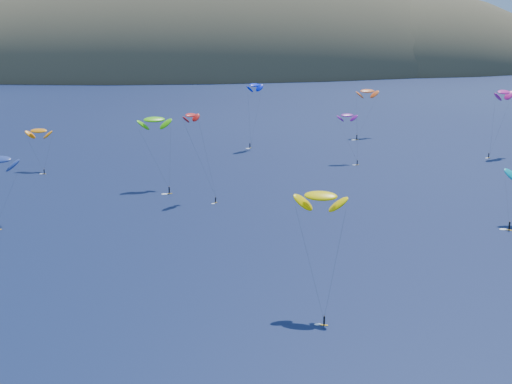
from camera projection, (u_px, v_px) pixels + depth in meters
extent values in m
ellipsoid|color=#3D3526|center=(204.00, 81.00, 634.71)|extent=(600.00, 300.00, 210.00)
ellipsoid|color=#3D3526|center=(23.00, 75.00, 638.33)|extent=(340.00, 240.00, 120.00)
ellipsoid|color=#3D3526|center=(384.00, 77.00, 638.49)|extent=(320.00, 220.00, 156.00)
ellipsoid|color=#3D3526|center=(489.00, 67.00, 693.47)|extent=(240.00, 180.00, 84.00)
cube|color=orange|center=(44.00, 174.00, 223.87)|extent=(1.32, 0.61, 0.07)
cylinder|color=black|center=(44.00, 171.00, 223.67)|extent=(0.30, 0.30, 1.36)
sphere|color=#8C6047|center=(44.00, 169.00, 223.47)|extent=(0.23, 0.23, 0.23)
ellipsoid|color=orange|center=(39.00, 131.00, 228.09)|extent=(8.91, 5.42, 4.64)
cube|color=orange|center=(324.00, 325.00, 117.04)|extent=(1.32, 0.82, 0.07)
cylinder|color=black|center=(324.00, 321.00, 116.84)|extent=(0.30, 0.30, 1.37)
sphere|color=#8C6047|center=(324.00, 316.00, 116.64)|extent=(0.23, 0.23, 0.23)
ellipsoid|color=#FFDB00|center=(321.00, 196.00, 120.96)|extent=(9.63, 7.06, 4.88)
cube|color=orange|center=(169.00, 194.00, 199.98)|extent=(1.69, 0.75, 0.09)
cylinder|color=black|center=(169.00, 190.00, 199.73)|extent=(0.38, 0.38, 1.74)
sphere|color=#8C6047|center=(169.00, 187.00, 199.47)|extent=(0.29, 0.29, 0.29)
ellipsoid|color=#4DD00A|center=(154.00, 119.00, 205.23)|extent=(10.15, 6.02, 5.32)
cube|color=orange|center=(250.00, 148.00, 265.50)|extent=(1.40, 1.33, 0.08)
cylinder|color=black|center=(250.00, 145.00, 265.26)|extent=(0.35, 0.35, 1.60)
sphere|color=#8C6047|center=(250.00, 143.00, 265.03)|extent=(0.27, 0.27, 0.27)
ellipsoid|color=#0017E3|center=(255.00, 85.00, 262.76)|extent=(8.58, 8.30, 4.55)
cube|color=orange|center=(509.00, 230.00, 167.18)|extent=(1.62, 1.31, 0.09)
cylinder|color=black|center=(509.00, 226.00, 166.93)|extent=(0.38, 0.38, 1.75)
sphere|color=#8C6047|center=(510.00, 222.00, 166.67)|extent=(0.29, 0.29, 0.29)
cube|color=orange|center=(357.00, 165.00, 236.86)|extent=(1.31, 0.43, 0.07)
cylinder|color=black|center=(357.00, 162.00, 236.66)|extent=(0.30, 0.30, 1.38)
sphere|color=#8C6047|center=(357.00, 160.00, 236.45)|extent=(0.23, 0.23, 0.23)
ellipsoid|color=#7E148A|center=(347.00, 115.00, 239.29)|extent=(7.00, 3.48, 3.84)
cube|color=orange|center=(488.00, 158.00, 248.13)|extent=(1.37, 0.99, 0.07)
cylinder|color=black|center=(489.00, 155.00, 247.92)|extent=(0.32, 0.32, 1.44)
sphere|color=#8C6047|center=(489.00, 153.00, 247.71)|extent=(0.24, 0.24, 0.24)
ellipsoid|color=#DC1A8E|center=(504.00, 92.00, 249.24)|extent=(10.46, 8.47, 5.31)
cube|color=orange|center=(215.00, 203.00, 190.69)|extent=(1.11, 1.18, 0.07)
cylinder|color=black|center=(215.00, 200.00, 190.49)|extent=(0.30, 0.30, 1.35)
sphere|color=#8C6047|center=(215.00, 197.00, 190.30)|extent=(0.23, 0.23, 0.23)
ellipsoid|color=red|center=(191.00, 115.00, 190.95)|extent=(6.37, 6.62, 3.50)
cube|color=orange|center=(357.00, 140.00, 282.05)|extent=(1.70, 0.74, 0.09)
cylinder|color=black|center=(357.00, 137.00, 281.79)|extent=(0.39, 0.39, 1.76)
sphere|color=#8C6047|center=(357.00, 135.00, 281.54)|extent=(0.30, 0.30, 0.30)
ellipsoid|color=orange|center=(367.00, 91.00, 287.48)|extent=(10.11, 5.90, 5.32)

